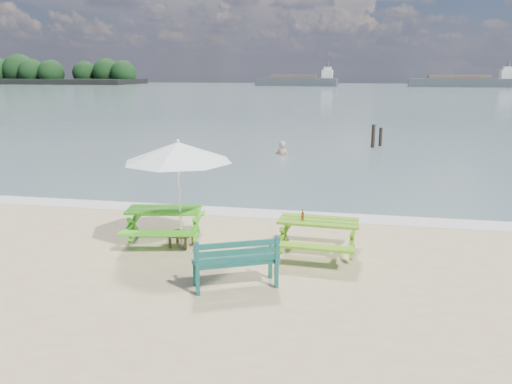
% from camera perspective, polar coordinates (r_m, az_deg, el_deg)
% --- Properties ---
extents(sea, '(300.00, 300.00, 0.00)m').
position_cam_1_polar(sea, '(93.50, 9.62, 11.08)').
color(sea, slate).
rests_on(sea, ground).
extents(foam_strip, '(22.00, 0.90, 0.01)m').
position_cam_1_polar(foam_strip, '(13.76, 0.09, -2.43)').
color(foam_strip, silver).
rests_on(foam_strip, ground).
extents(island_headland, '(90.00, 22.00, 7.60)m').
position_cam_1_polar(island_headland, '(186.21, -26.82, 12.01)').
color(island_headland, black).
rests_on(island_headland, ground).
extents(picnic_table_left, '(1.96, 2.11, 0.79)m').
position_cam_1_polar(picnic_table_left, '(11.59, -10.38, -3.82)').
color(picnic_table_left, green).
rests_on(picnic_table_left, ground).
extents(picnic_table_right, '(1.74, 1.92, 0.78)m').
position_cam_1_polar(picnic_table_right, '(10.66, 7.08, -5.28)').
color(picnic_table_right, '#609C17').
rests_on(picnic_table_right, ground).
extents(park_bench, '(1.59, 1.08, 0.94)m').
position_cam_1_polar(park_bench, '(9.13, -2.37, -9.05)').
color(park_bench, '#10453E').
rests_on(park_bench, ground).
extents(side_table, '(0.52, 0.52, 0.31)m').
position_cam_1_polar(side_table, '(11.30, -8.53, -5.37)').
color(side_table, brown).
rests_on(side_table, ground).
extents(patio_umbrella, '(2.61, 2.61, 2.35)m').
position_cam_1_polar(patio_umbrella, '(10.83, -8.89, 4.54)').
color(patio_umbrella, silver).
rests_on(patio_umbrella, ground).
extents(beer_bottle, '(0.06, 0.06, 0.24)m').
position_cam_1_polar(beer_bottle, '(10.47, 5.35, -2.78)').
color(beer_bottle, '#925A15').
rests_on(beer_bottle, picnic_table_right).
extents(swimmer, '(0.76, 0.59, 1.86)m').
position_cam_1_polar(swimmer, '(23.75, 2.99, 3.64)').
color(swimmer, tan).
rests_on(swimmer, ground).
extents(mooring_pilings, '(0.58, 0.78, 1.39)m').
position_cam_1_polar(mooring_pilings, '(26.65, 13.56, 5.99)').
color(mooring_pilings, black).
rests_on(mooring_pilings, ground).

